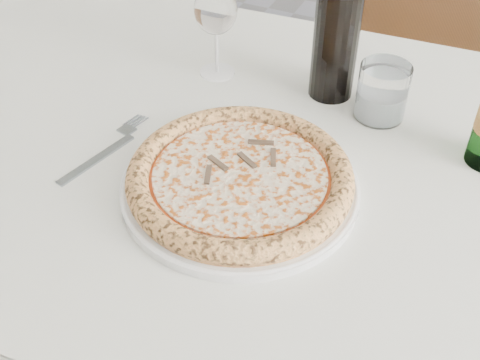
% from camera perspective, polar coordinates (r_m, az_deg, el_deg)
% --- Properties ---
extents(dining_table, '(1.60, 0.99, 0.76)m').
position_cam_1_polar(dining_table, '(1.01, 2.42, -0.91)').
color(dining_table, '#553520').
rests_on(dining_table, floor).
extents(chair_far, '(0.53, 0.53, 0.93)m').
position_cam_1_polar(chair_far, '(1.68, 13.86, 10.89)').
color(chair_far, '#553520').
rests_on(chair_far, floor).
extents(plate, '(0.35, 0.35, 0.02)m').
position_cam_1_polar(plate, '(0.88, 0.00, -0.55)').
color(plate, white).
rests_on(plate, dining_table).
extents(pizza, '(0.33, 0.33, 0.03)m').
position_cam_1_polar(pizza, '(0.87, -0.00, 0.32)').
color(pizza, '#EEAA5A').
rests_on(pizza, plate).
extents(fork, '(0.05, 0.21, 0.00)m').
position_cam_1_polar(fork, '(0.98, -12.57, 2.80)').
color(fork, '#8A94A2').
rests_on(fork, dining_table).
extents(wine_glass, '(0.08, 0.08, 0.17)m').
position_cam_1_polar(wine_glass, '(1.09, -2.32, 15.62)').
color(wine_glass, white).
rests_on(wine_glass, dining_table).
extents(tumbler, '(0.08, 0.08, 0.10)m').
position_cam_1_polar(tumbler, '(1.04, 13.29, 7.85)').
color(tumbler, white).
rests_on(tumbler, dining_table).
extents(wine_bottle, '(0.08, 0.08, 0.32)m').
position_cam_1_polar(wine_bottle, '(1.04, 9.25, 14.45)').
color(wine_bottle, black).
rests_on(wine_bottle, dining_table).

